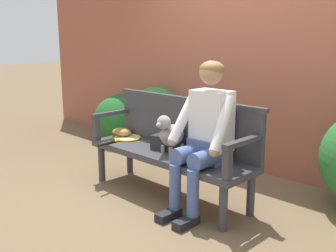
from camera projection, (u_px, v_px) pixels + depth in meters
The scene contains 13 objects.
ground_plane at pixel (168, 196), 3.86m from camera, with size 40.00×40.00×0.00m, color brown.
brick_garden_fence at pixel (253, 65), 4.56m from camera, with size 8.00×0.30×2.39m, color #9E5642.
hedge_bush_far_right at pixel (125, 118), 5.80m from camera, with size 0.92×0.87×0.71m, color #1E5B23.
hedge_bush_far_left at pixel (156, 119), 5.37m from camera, with size 0.79×0.78×0.86m, color #337538.
garden_bench at pixel (168, 158), 3.77m from camera, with size 1.77×0.51×0.45m.
bench_backrest at pixel (184, 122), 3.86m from camera, with size 1.81×0.06×0.50m.
bench_armrest_left_end at pixel (106, 119), 4.24m from camera, with size 0.06×0.51×0.28m.
bench_armrest_right_end at pixel (237, 151), 3.07m from camera, with size 0.06×0.51×0.28m.
person_seated at pixel (205, 132), 3.38m from camera, with size 0.56×0.65×1.32m.
dog_on_bench at pixel (170, 133), 3.70m from camera, with size 0.19×0.37×0.37m.
tennis_racket at pixel (126, 138), 4.22m from camera, with size 0.32×0.58×0.03m.
baseball_glove at pixel (122, 132), 4.35m from camera, with size 0.22×0.17×0.09m, color #9E6B2D.
sports_bag at pixel (168, 142), 3.83m from camera, with size 0.28×0.20×0.14m, color #232328.
Camera 1 is at (2.55, -2.56, 1.50)m, focal length 42.48 mm.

